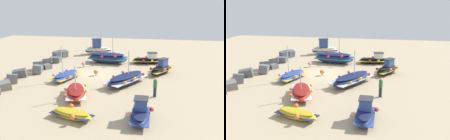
% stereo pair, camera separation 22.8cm
% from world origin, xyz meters
% --- Properties ---
extents(ground_plane, '(53.23, 53.23, 0.00)m').
position_xyz_m(ground_plane, '(0.00, 0.00, 0.00)').
color(ground_plane, tan).
extents(fishing_boat_0, '(2.28, 4.00, 1.46)m').
position_xyz_m(fishing_boat_0, '(5.86, -5.23, 0.47)').
color(fishing_boat_0, black).
rests_on(fishing_boat_0, ground_plane).
extents(fishing_boat_1, '(5.35, 4.15, 3.32)m').
position_xyz_m(fishing_boat_1, '(-2.95, -3.58, 0.53)').
color(fishing_boat_1, navy).
rests_on(fishing_boat_1, ground_plane).
extents(fishing_boat_2, '(2.01, 3.38, 0.75)m').
position_xyz_m(fishing_boat_2, '(-10.86, -0.81, 0.33)').
color(fishing_boat_2, gold).
rests_on(fishing_boat_2, ground_plane).
extents(fishing_boat_3, '(2.78, 5.28, 3.78)m').
position_xyz_m(fishing_boat_3, '(5.04, -0.11, 0.71)').
color(fishing_boat_3, navy).
rests_on(fishing_boat_3, ground_plane).
extents(fishing_boat_4, '(3.51, 2.86, 1.72)m').
position_xyz_m(fishing_boat_4, '(1.21, -6.91, 0.57)').
color(fishing_boat_4, black).
rests_on(fishing_boat_4, ground_plane).
extents(fishing_boat_5, '(2.66, 4.15, 3.39)m').
position_xyz_m(fishing_boat_5, '(10.37, 2.53, 0.78)').
color(fishing_boat_5, white).
rests_on(fishing_boat_5, ground_plane).
extents(fishing_boat_6, '(4.10, 2.72, 2.85)m').
position_xyz_m(fishing_boat_6, '(-7.07, 0.17, 0.45)').
color(fishing_boat_6, maroon).
rests_on(fishing_boat_6, ground_plane).
extents(fishing_boat_7, '(3.97, 2.40, 3.68)m').
position_xyz_m(fishing_boat_7, '(-2.60, 2.70, 0.41)').
color(fishing_boat_7, '#2D4C9E').
rests_on(fishing_boat_7, ground_plane).
extents(fishing_boat_8, '(3.22, 1.78, 1.63)m').
position_xyz_m(fishing_boat_8, '(-10.34, -5.53, 0.54)').
color(fishing_boat_8, navy).
rests_on(fishing_boat_8, ground_plane).
extents(person_walking, '(0.32, 0.32, 1.72)m').
position_xyz_m(person_walking, '(-5.74, -6.39, 0.99)').
color(person_walking, '#2D2D38').
rests_on(person_walking, ground_plane).
extents(breakwater_rocks, '(18.99, 2.81, 1.28)m').
position_xyz_m(breakwater_rocks, '(0.54, 7.22, 0.40)').
color(breakwater_rocks, slate).
rests_on(breakwater_rocks, ground_plane).
extents(mooring_buoy_0, '(0.47, 0.47, 0.65)m').
position_xyz_m(mooring_buoy_0, '(2.51, 2.39, 0.41)').
color(mooring_buoy_0, '#3F3F42').
rests_on(mooring_buoy_0, ground_plane).
extents(mooring_buoy_1, '(0.48, 0.48, 0.66)m').
position_xyz_m(mooring_buoy_1, '(-0.63, 0.04, 0.41)').
color(mooring_buoy_1, '#3F3F42').
rests_on(mooring_buoy_1, ground_plane).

